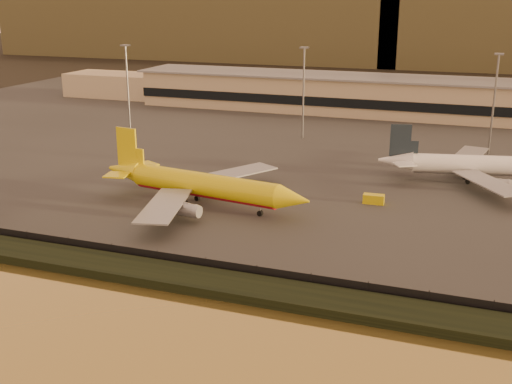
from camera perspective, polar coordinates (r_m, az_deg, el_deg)
ground at (r=107.65m, az=-2.57°, el=-4.40°), size 900.00×900.00×0.00m
embankment at (r=93.21m, az=-6.61°, el=-7.61°), size 320.00×7.00×1.40m
tarmac at (r=195.26m, az=8.20°, el=5.42°), size 320.00×220.00×0.20m
perimeter_fence at (r=96.22m, az=-5.56°, el=-6.35°), size 300.00×0.05×2.20m
terminal_building at (r=226.68m, az=6.29°, el=8.71°), size 202.00×25.00×12.60m
apron_light_masts at (r=170.60m, az=11.97°, el=8.84°), size 152.20×12.20×25.40m
distant_hills at (r=436.37m, az=12.68°, el=15.83°), size 470.00×160.00×70.00m
dhl_cargo_jet at (r=123.97m, az=-4.86°, el=0.60°), size 45.48×44.11×13.59m
white_narrowbody_jet at (r=147.28m, az=19.16°, el=2.23°), size 42.69×41.00×12.35m
gse_vehicle_yellow at (r=127.63m, az=10.42°, el=-0.62°), size 4.18×2.07×1.83m
gse_vehicle_white at (r=137.80m, az=-3.61°, el=1.04°), size 4.98×3.24×2.06m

